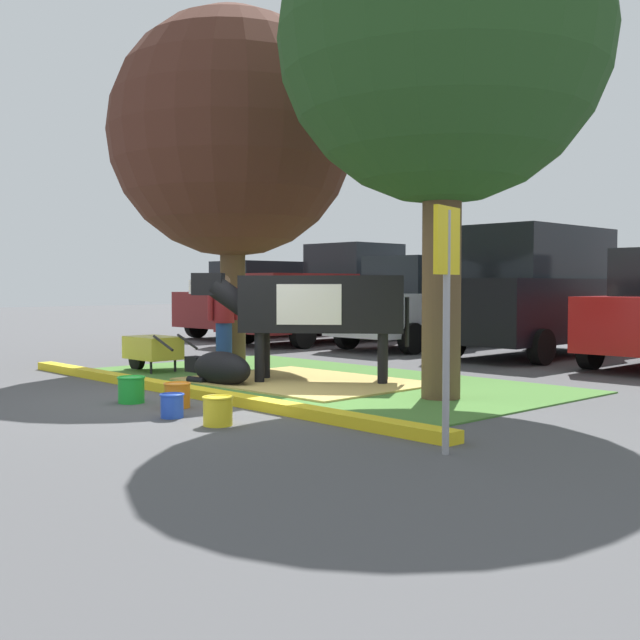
{
  "coord_description": "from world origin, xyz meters",
  "views": [
    {
      "loc": [
        8.06,
        -5.81,
        1.42
      ],
      "look_at": [
        -0.26,
        1.93,
        0.9
      ],
      "focal_mm": 44.27,
      "sensor_mm": 36.0,
      "label": 1
    }
  ],
  "objects_px": {
    "bucket_yellow": "(218,410)",
    "suv_black": "(538,292)",
    "pickup_truck_maroon": "(330,297)",
    "bucket_blue": "(172,405)",
    "sedan_blue": "(260,300)",
    "shade_tree_left": "(232,135)",
    "calf_lying": "(220,369)",
    "bucket_green": "(131,389)",
    "bucket_orange": "(177,395)",
    "parking_sign": "(447,280)",
    "shade_tree_right": "(443,39)",
    "hatchback_white": "(421,304)",
    "cow_holstein": "(315,305)",
    "wheelbarrow": "(152,348)",
    "person_handler": "(224,320)"
  },
  "relations": [
    {
      "from": "bucket_blue",
      "to": "sedan_blue",
      "type": "bearing_deg",
      "value": 137.31
    },
    {
      "from": "bucket_yellow",
      "to": "pickup_truck_maroon",
      "type": "xyz_separation_m",
      "value": [
        -7.49,
        8.71,
        0.96
      ]
    },
    {
      "from": "sedan_blue",
      "to": "bucket_orange",
      "type": "bearing_deg",
      "value": -43.0
    },
    {
      "from": "bucket_green",
      "to": "bucket_blue",
      "type": "relative_size",
      "value": 1.26
    },
    {
      "from": "wheelbarrow",
      "to": "person_handler",
      "type": "bearing_deg",
      "value": 45.54
    },
    {
      "from": "shade_tree_left",
      "to": "bucket_orange",
      "type": "relative_size",
      "value": 19.17
    },
    {
      "from": "suv_black",
      "to": "bucket_blue",
      "type": "bearing_deg",
      "value": -82.24
    },
    {
      "from": "shade_tree_right",
      "to": "bucket_blue",
      "type": "distance_m",
      "value": 5.37
    },
    {
      "from": "parking_sign",
      "to": "bucket_orange",
      "type": "bearing_deg",
      "value": -175.62
    },
    {
      "from": "pickup_truck_maroon",
      "to": "bucket_yellow",
      "type": "bearing_deg",
      "value": -49.31
    },
    {
      "from": "parking_sign",
      "to": "sedan_blue",
      "type": "height_order",
      "value": "parking_sign"
    },
    {
      "from": "calf_lying",
      "to": "bucket_green",
      "type": "height_order",
      "value": "calf_lying"
    },
    {
      "from": "shade_tree_right",
      "to": "calf_lying",
      "type": "height_order",
      "value": "shade_tree_right"
    },
    {
      "from": "cow_holstein",
      "to": "bucket_blue",
      "type": "height_order",
      "value": "cow_holstein"
    },
    {
      "from": "person_handler",
      "to": "bucket_green",
      "type": "height_order",
      "value": "person_handler"
    },
    {
      "from": "bucket_orange",
      "to": "suv_black",
      "type": "height_order",
      "value": "suv_black"
    },
    {
      "from": "shade_tree_left",
      "to": "suv_black",
      "type": "bearing_deg",
      "value": 65.55
    },
    {
      "from": "bucket_green",
      "to": "hatchback_white",
      "type": "bearing_deg",
      "value": 108.13
    },
    {
      "from": "bucket_yellow",
      "to": "pickup_truck_maroon",
      "type": "distance_m",
      "value": 11.53
    },
    {
      "from": "calf_lying",
      "to": "bucket_blue",
      "type": "xyz_separation_m",
      "value": [
        1.83,
        -1.94,
        -0.1
      ]
    },
    {
      "from": "cow_holstein",
      "to": "bucket_yellow",
      "type": "relative_size",
      "value": 8.13
    },
    {
      "from": "shade_tree_left",
      "to": "bucket_yellow",
      "type": "bearing_deg",
      "value": -38.17
    },
    {
      "from": "bucket_blue",
      "to": "cow_holstein",
      "type": "bearing_deg",
      "value": 109.71
    },
    {
      "from": "bucket_yellow",
      "to": "suv_black",
      "type": "bearing_deg",
      "value": 102.19
    },
    {
      "from": "parking_sign",
      "to": "bucket_blue",
      "type": "relative_size",
      "value": 7.78
    },
    {
      "from": "person_handler",
      "to": "bucket_blue",
      "type": "relative_size",
      "value": 5.92
    },
    {
      "from": "wheelbarrow",
      "to": "parking_sign",
      "type": "bearing_deg",
      "value": -11.34
    },
    {
      "from": "bucket_green",
      "to": "bucket_orange",
      "type": "distance_m",
      "value": 0.71
    },
    {
      "from": "cow_holstein",
      "to": "wheelbarrow",
      "type": "distance_m",
      "value": 3.07
    },
    {
      "from": "shade_tree_left",
      "to": "calf_lying",
      "type": "bearing_deg",
      "value": -40.68
    },
    {
      "from": "sedan_blue",
      "to": "hatchback_white",
      "type": "bearing_deg",
      "value": 3.43
    },
    {
      "from": "shade_tree_left",
      "to": "bucket_blue",
      "type": "bearing_deg",
      "value": -43.73
    },
    {
      "from": "wheelbarrow",
      "to": "sedan_blue",
      "type": "height_order",
      "value": "sedan_blue"
    },
    {
      "from": "shade_tree_right",
      "to": "calf_lying",
      "type": "relative_size",
      "value": 4.88
    },
    {
      "from": "sedan_blue",
      "to": "suv_black",
      "type": "relative_size",
      "value": 0.96
    },
    {
      "from": "bucket_orange",
      "to": "bucket_blue",
      "type": "height_order",
      "value": "bucket_orange"
    },
    {
      "from": "suv_black",
      "to": "parking_sign",
      "type": "bearing_deg",
      "value": -62.81
    },
    {
      "from": "shade_tree_left",
      "to": "bucket_orange",
      "type": "bearing_deg",
      "value": -44.73
    },
    {
      "from": "parking_sign",
      "to": "wheelbarrow",
      "type": "bearing_deg",
      "value": 168.66
    },
    {
      "from": "shade_tree_left",
      "to": "bucket_orange",
      "type": "xyz_separation_m",
      "value": [
        3.22,
        -3.19,
        -3.81
      ]
    },
    {
      "from": "shade_tree_left",
      "to": "wheelbarrow",
      "type": "height_order",
      "value": "shade_tree_left"
    },
    {
      "from": "shade_tree_right",
      "to": "shade_tree_left",
      "type": "bearing_deg",
      "value": 174.35
    },
    {
      "from": "bucket_yellow",
      "to": "hatchback_white",
      "type": "bearing_deg",
      "value": 118.35
    },
    {
      "from": "shade_tree_left",
      "to": "bucket_orange",
      "type": "height_order",
      "value": "shade_tree_left"
    },
    {
      "from": "pickup_truck_maroon",
      "to": "hatchback_white",
      "type": "height_order",
      "value": "pickup_truck_maroon"
    },
    {
      "from": "bucket_blue",
      "to": "pickup_truck_maroon",
      "type": "distance_m",
      "value": 11.15
    },
    {
      "from": "shade_tree_right",
      "to": "suv_black",
      "type": "xyz_separation_m",
      "value": [
        -2.37,
        6.03,
        -3.09
      ]
    },
    {
      "from": "calf_lying",
      "to": "wheelbarrow",
      "type": "height_order",
      "value": "wheelbarrow"
    },
    {
      "from": "person_handler",
      "to": "bucket_yellow",
      "type": "relative_size",
      "value": 4.91
    },
    {
      "from": "shade_tree_right",
      "to": "hatchback_white",
      "type": "bearing_deg",
      "value": 131.54
    }
  ]
}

